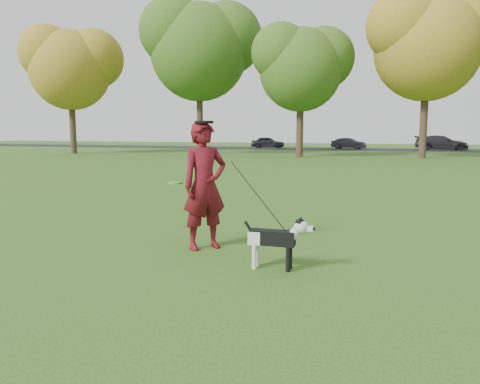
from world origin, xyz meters
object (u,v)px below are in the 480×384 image
(car_right, at_px, (441,143))
(car_left, at_px, (268,142))
(man, at_px, (205,186))
(car_mid, at_px, (349,143))
(dog, at_px, (278,237))

(car_right, bearing_deg, car_left, 87.32)
(man, bearing_deg, car_right, 33.15)
(man, bearing_deg, car_mid, 44.96)
(car_mid, relative_size, car_right, 0.70)
(man, height_order, car_mid, man)
(dog, relative_size, car_right, 0.21)
(car_mid, distance_m, car_right, 8.31)
(car_mid, bearing_deg, dog, -163.77)
(car_mid, xyz_separation_m, car_right, (8.31, 0.00, 0.14))
(dog, bearing_deg, car_left, 104.10)
(car_left, relative_size, car_right, 0.73)
(car_left, distance_m, car_mid, 8.06)
(man, xyz_separation_m, car_right, (7.49, 39.89, -0.31))
(man, height_order, car_left, man)
(man, relative_size, car_right, 0.43)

